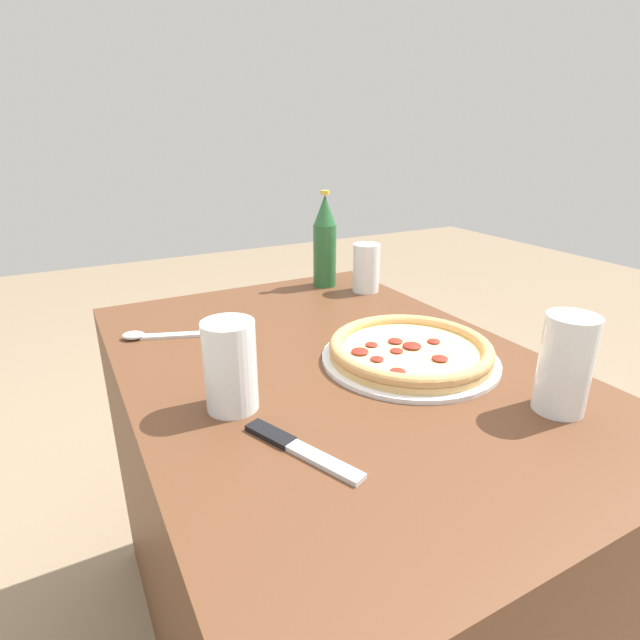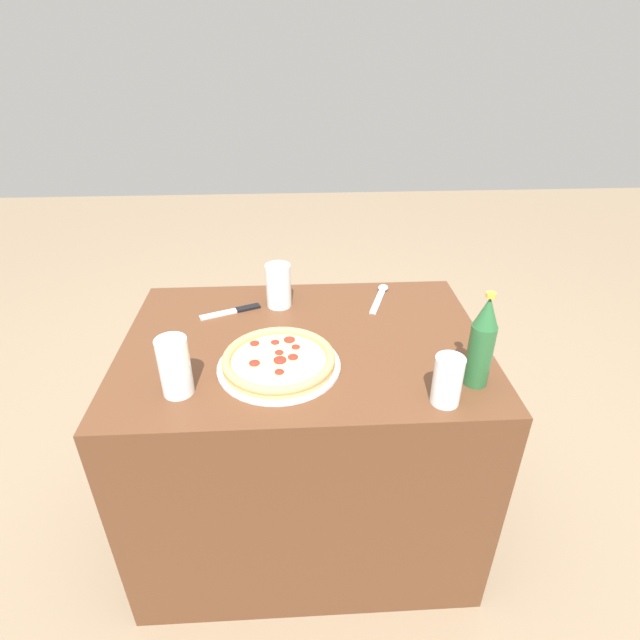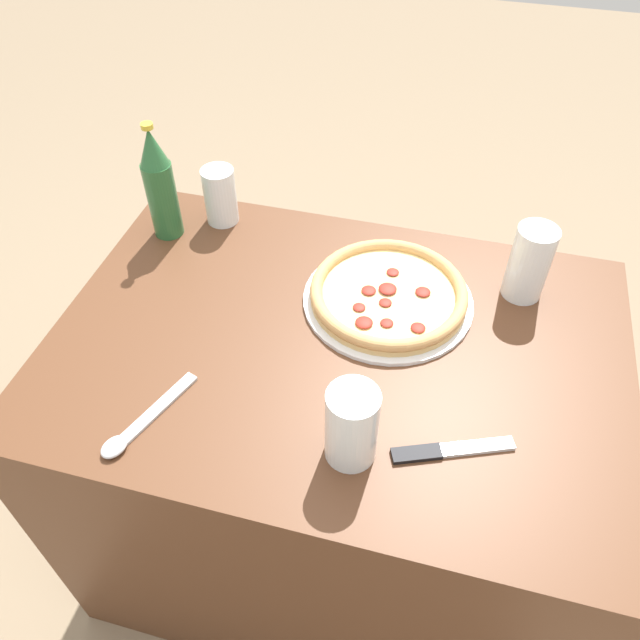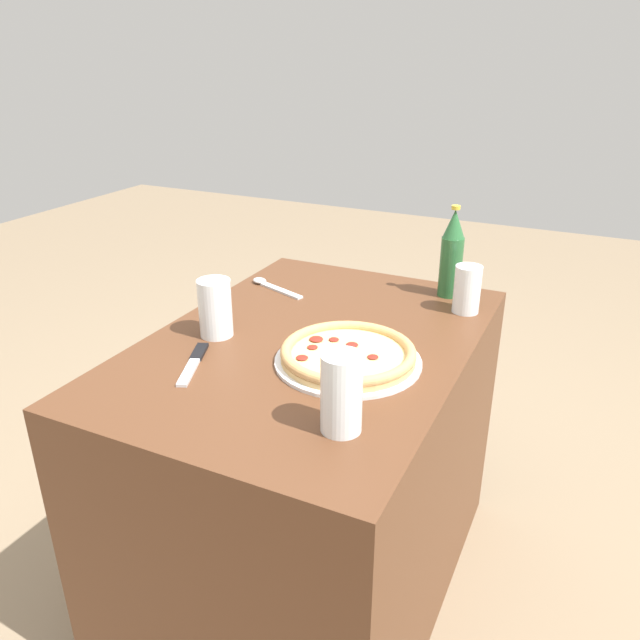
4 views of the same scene
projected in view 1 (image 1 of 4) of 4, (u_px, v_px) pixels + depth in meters
table at (330, 521)px, 1.03m from camera, size 1.01×0.71×0.73m
pizza_salami at (410, 351)px, 0.89m from camera, size 0.32×0.32×0.04m
glass_iced_tea at (564, 369)px, 0.72m from camera, size 0.07×0.07×0.15m
glass_lemonade at (231, 371)px, 0.73m from camera, size 0.08×0.08×0.14m
glass_orange_juice at (366, 271)px, 1.27m from camera, size 0.07×0.07×0.12m
beer_bottle at (325, 242)px, 1.29m from camera, size 0.06×0.06×0.25m
knife at (296, 447)px, 0.65m from camera, size 0.18×0.09×0.01m
spoon at (156, 335)px, 0.99m from camera, size 0.09×0.19×0.02m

